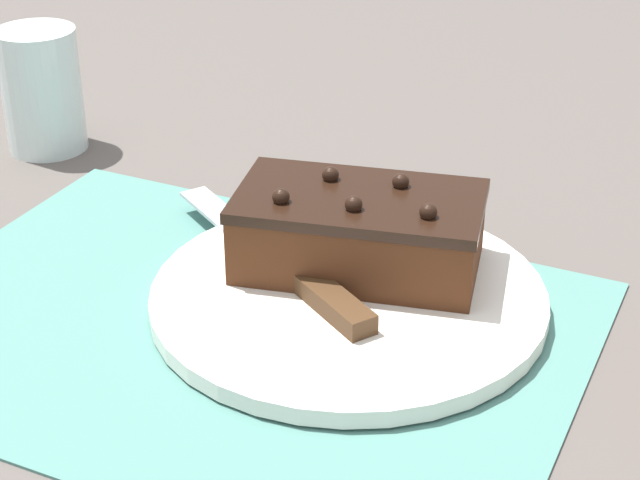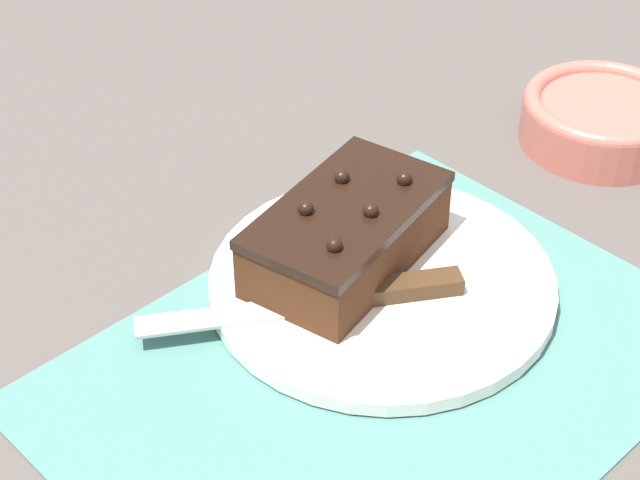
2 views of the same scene
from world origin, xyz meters
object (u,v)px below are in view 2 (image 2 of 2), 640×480
Objects in this scene: cake_plate at (382,283)px; chocolate_cake at (347,233)px; serving_knife at (357,296)px; small_bowl at (602,118)px.

chocolate_cake is at bearing -78.05° from cake_plate.
small_bowl reaches higher than serving_knife.
cake_plate is 0.30m from small_bowl.
cake_plate is at bearing 101.95° from chocolate_cake.
small_bowl is (-0.34, -0.01, 0.01)m from serving_knife.
small_bowl is at bearing -54.86° from serving_knife.
cake_plate is 0.05m from chocolate_cake.
chocolate_cake is 1.25× the size of small_bowl.
chocolate_cake is 0.85× the size of serving_knife.
cake_plate is 0.04m from serving_knife.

